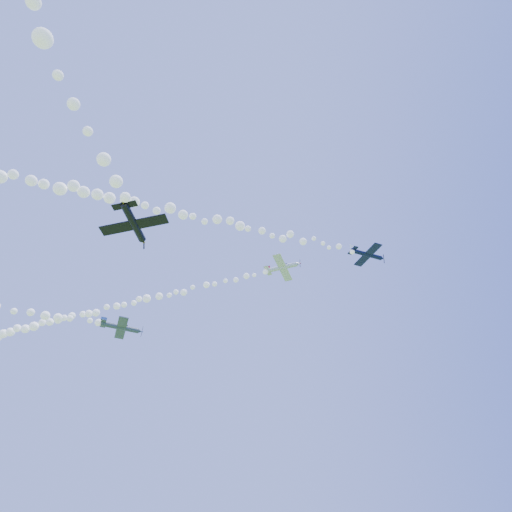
{
  "coord_description": "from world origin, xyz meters",
  "views": [
    {
      "loc": [
        0.82,
        -56.62,
        2.0
      ],
      "look_at": [
        1.87,
        -2.92,
        45.45
      ],
      "focal_mm": 30.0,
      "sensor_mm": 36.0,
      "label": 1
    }
  ],
  "objects_px": {
    "plane_white": "(283,267)",
    "plane_grey": "(121,327)",
    "plane_navy": "(367,254)",
    "plane_black": "(134,224)"
  },
  "relations": [
    {
      "from": "plane_white",
      "to": "plane_grey",
      "type": "xyz_separation_m",
      "value": [
        -29.42,
        2.62,
        -12.08
      ]
    },
    {
      "from": "plane_white",
      "to": "plane_grey",
      "type": "height_order",
      "value": "plane_white"
    },
    {
      "from": "plane_navy",
      "to": "plane_grey",
      "type": "bearing_deg",
      "value": 155.37
    },
    {
      "from": "plane_grey",
      "to": "plane_white",
      "type": "bearing_deg",
      "value": -24.11
    },
    {
      "from": "plane_white",
      "to": "plane_black",
      "type": "xyz_separation_m",
      "value": [
        -20.06,
        -28.9,
        -16.0
      ]
    },
    {
      "from": "plane_grey",
      "to": "plane_black",
      "type": "height_order",
      "value": "plane_grey"
    },
    {
      "from": "plane_navy",
      "to": "plane_black",
      "type": "height_order",
      "value": "plane_navy"
    },
    {
      "from": "plane_grey",
      "to": "plane_black",
      "type": "xyz_separation_m",
      "value": [
        9.36,
        -31.52,
        -3.91
      ]
    },
    {
      "from": "plane_black",
      "to": "plane_grey",
      "type": "bearing_deg",
      "value": 24.15
    },
    {
      "from": "plane_white",
      "to": "plane_grey",
      "type": "bearing_deg",
      "value": -162.98
    }
  ]
}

